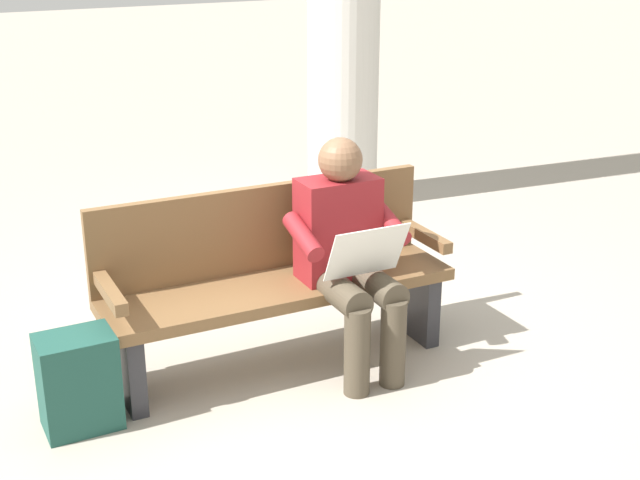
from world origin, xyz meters
name	(u,v)px	position (x,y,z in m)	size (l,w,h in m)	color
ground_plane	(281,362)	(0.00, 0.00, 0.00)	(40.00, 40.00, 0.00)	#A89E8E
bench_near	(274,276)	(0.00, -0.07, 0.46)	(1.83, 0.59, 0.90)	brown
person_seated	(348,250)	(-0.29, 0.18, 0.63)	(0.59, 0.59, 1.18)	maroon
backpack	(78,382)	(1.06, 0.08, 0.22)	(0.35, 0.30, 0.45)	#1E4C42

